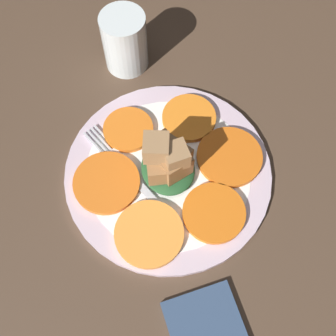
# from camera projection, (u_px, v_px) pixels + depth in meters

# --- Properties ---
(table_slab) EXTENTS (1.20, 1.20, 0.02)m
(table_slab) POSITION_uv_depth(u_px,v_px,m) (168.00, 177.00, 0.64)
(table_slab) COLOR #4C3828
(table_slab) RESTS_ON ground
(plate) EXTENTS (0.31, 0.31, 0.01)m
(plate) POSITION_uv_depth(u_px,v_px,m) (168.00, 172.00, 0.63)
(plate) COLOR silver
(plate) RESTS_ON table_slab
(carrot_slice_0) EXTENTS (0.10, 0.10, 0.01)m
(carrot_slice_0) POSITION_uv_depth(u_px,v_px,m) (107.00, 182.00, 0.61)
(carrot_slice_0) COLOR orange
(carrot_slice_0) RESTS_ON plate
(carrot_slice_1) EXTENTS (0.10, 0.10, 0.01)m
(carrot_slice_1) POSITION_uv_depth(u_px,v_px,m) (149.00, 234.00, 0.58)
(carrot_slice_1) COLOR orange
(carrot_slice_1) RESTS_ON plate
(carrot_slice_2) EXTENTS (0.09, 0.09, 0.01)m
(carrot_slice_2) POSITION_uv_depth(u_px,v_px,m) (214.00, 213.00, 0.59)
(carrot_slice_2) COLOR orange
(carrot_slice_2) RESTS_ON plate
(carrot_slice_3) EXTENTS (0.10, 0.10, 0.01)m
(carrot_slice_3) POSITION_uv_depth(u_px,v_px,m) (229.00, 157.00, 0.63)
(carrot_slice_3) COLOR orange
(carrot_slice_3) RESTS_ON plate
(carrot_slice_4) EXTENTS (0.08, 0.08, 0.01)m
(carrot_slice_4) POSITION_uv_depth(u_px,v_px,m) (189.00, 118.00, 0.66)
(carrot_slice_4) COLOR orange
(carrot_slice_4) RESTS_ON plate
(carrot_slice_5) EXTENTS (0.08, 0.08, 0.01)m
(carrot_slice_5) POSITION_uv_depth(u_px,v_px,m) (128.00, 129.00, 0.65)
(carrot_slice_5) COLOR orange
(carrot_slice_5) RESTS_ON plate
(center_pile) EXTENTS (0.09, 0.08, 0.09)m
(center_pile) POSITION_uv_depth(u_px,v_px,m) (168.00, 161.00, 0.60)
(center_pile) COLOR #235128
(center_pile) RESTS_ON plate
(fork) EXTENTS (0.19, 0.09, 0.00)m
(fork) POSITION_uv_depth(u_px,v_px,m) (127.00, 171.00, 0.62)
(fork) COLOR silver
(fork) RESTS_ON plate
(water_glass) EXTENTS (0.07, 0.07, 0.10)m
(water_glass) POSITION_uv_depth(u_px,v_px,m) (124.00, 42.00, 0.68)
(water_glass) COLOR silver
(water_glass) RESTS_ON table_slab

